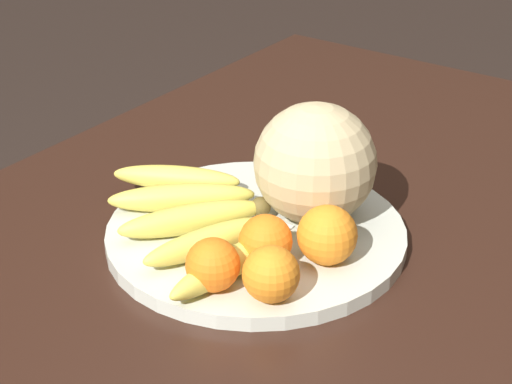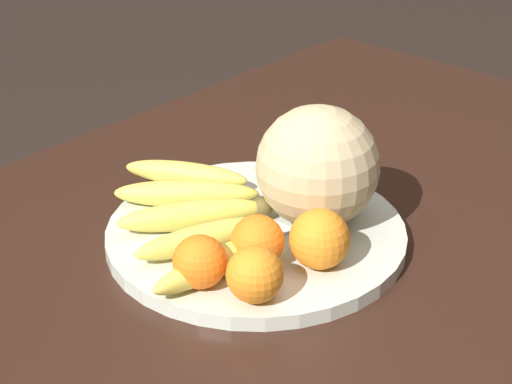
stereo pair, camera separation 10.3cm
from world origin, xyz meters
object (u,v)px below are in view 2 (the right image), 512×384
at_px(banana_bunch, 196,214).
at_px(produce_tag, 259,238).
at_px(fruit_bowl, 256,233).
at_px(orange_mid_center, 320,239).
at_px(melon, 318,166).
at_px(kitchen_table, 293,319).
at_px(orange_back_left, 255,275).
at_px(orange_front_right, 200,262).
at_px(orange_front_left, 254,240).

height_order(banana_bunch, produce_tag, banana_bunch).
relative_size(fruit_bowl, orange_mid_center, 5.31).
bearing_deg(melon, kitchen_table, 12.60).
bearing_deg(orange_back_left, produce_tag, -140.10).
distance_m(orange_front_right, orange_mid_center, 0.14).
xyz_separation_m(orange_front_left, produce_tag, (-0.04, -0.03, -0.03)).
height_order(orange_front_right, orange_back_left, orange_back_left).
distance_m(kitchen_table, orange_front_left, 0.16).
height_order(banana_bunch, orange_front_right, orange_front_right).
xyz_separation_m(orange_front_right, orange_back_left, (-0.02, 0.06, 0.00)).
relative_size(orange_front_right, orange_back_left, 0.96).
relative_size(fruit_bowl, produce_tag, 4.09).
bearing_deg(banana_bunch, orange_front_right, 82.26).
bearing_deg(orange_mid_center, orange_front_left, -52.07).
bearing_deg(orange_front_right, banana_bunch, -132.65).
bearing_deg(orange_mid_center, orange_front_right, -31.36).
xyz_separation_m(orange_front_right, orange_mid_center, (-0.12, 0.07, 0.00)).
xyz_separation_m(orange_back_left, produce_tag, (-0.09, -0.08, -0.03)).
bearing_deg(orange_mid_center, melon, -139.55).
bearing_deg(orange_front_left, melon, -176.46).
height_order(orange_front_left, orange_mid_center, orange_mid_center).
xyz_separation_m(fruit_bowl, orange_back_left, (0.11, 0.10, 0.04)).
distance_m(orange_front_right, produce_tag, 0.12).
relative_size(orange_mid_center, produce_tag, 0.77).
relative_size(fruit_bowl, orange_front_right, 6.14).
bearing_deg(kitchen_table, orange_mid_center, 68.39).
relative_size(orange_mid_center, orange_back_left, 1.11).
distance_m(fruit_bowl, melon, 0.11).
bearing_deg(kitchen_table, orange_front_left, -4.27).
xyz_separation_m(orange_front_right, produce_tag, (-0.11, -0.02, -0.03)).
bearing_deg(banana_bunch, orange_mid_center, 136.02).
bearing_deg(orange_front_left, orange_front_right, -10.70).
relative_size(kitchen_table, orange_mid_center, 20.51).
xyz_separation_m(fruit_bowl, melon, (-0.06, 0.04, 0.08)).
bearing_deg(produce_tag, melon, 163.85).
height_order(orange_front_right, orange_mid_center, orange_mid_center).
distance_m(melon, orange_front_right, 0.20).
relative_size(kitchen_table, produce_tag, 15.80).
distance_m(melon, orange_mid_center, 0.11).
relative_size(melon, orange_mid_center, 2.17).
bearing_deg(orange_back_left, banana_bunch, -112.84).
bearing_deg(banana_bunch, orange_front_left, 117.99).
height_order(fruit_bowl, produce_tag, produce_tag).
height_order(kitchen_table, fruit_bowl, fruit_bowl).
bearing_deg(orange_back_left, melon, -162.25).
xyz_separation_m(melon, orange_front_right, (0.20, -0.01, -0.05)).
relative_size(melon, produce_tag, 1.67).
height_order(orange_mid_center, orange_back_left, orange_mid_center).
distance_m(fruit_bowl, produce_tag, 0.03).
height_order(kitchen_table, orange_back_left, orange_back_left).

